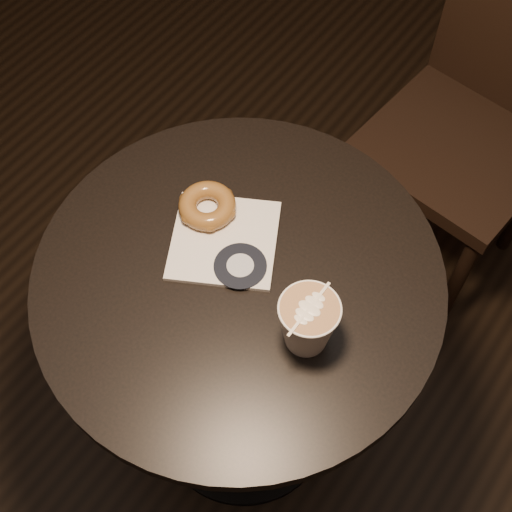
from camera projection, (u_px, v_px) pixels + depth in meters
name	position (u px, v px, depth m)	size (l,w,h in m)	color
cafe_table	(240.00, 326.00, 1.37)	(0.70, 0.70, 0.75)	black
chair	(492.00, 92.00, 1.65)	(0.45, 0.45, 1.03)	black
pastry_bag	(224.00, 240.00, 1.23)	(0.18, 0.18, 0.01)	white
doughnut	(207.00, 206.00, 1.24)	(0.10, 0.10, 0.03)	brown
latte_cup	(308.00, 324.00, 1.09)	(0.10, 0.10, 0.11)	silver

